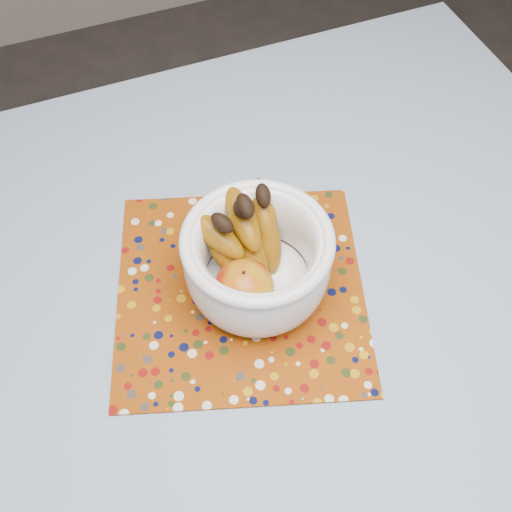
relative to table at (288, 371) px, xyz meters
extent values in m
plane|color=#2D2826|center=(0.00, 0.00, -0.67)|extent=(4.00, 4.00, 0.00)
cube|color=brown|center=(0.00, 0.00, 0.06)|extent=(1.20, 1.20, 0.04)
cylinder|color=brown|center=(0.53, 0.53, -0.32)|extent=(0.06, 0.06, 0.71)
cylinder|color=brown|center=(0.61, 0.01, -0.49)|extent=(0.03, 0.03, 0.37)
cube|color=#627FA4|center=(0.00, 0.00, 0.08)|extent=(1.32, 1.32, 0.01)
cube|color=#7D3406|center=(-0.03, 0.12, 0.09)|extent=(0.48, 0.48, 0.00)
cylinder|color=white|center=(-0.01, 0.11, 0.10)|extent=(0.11, 0.11, 0.01)
cylinder|color=white|center=(-0.01, 0.11, 0.11)|extent=(0.16, 0.16, 0.01)
torus|color=white|center=(-0.01, 0.11, 0.21)|extent=(0.22, 0.22, 0.02)
ellipsoid|color=maroon|center=(-0.04, 0.08, 0.15)|extent=(0.09, 0.09, 0.08)
sphere|color=black|center=(-0.01, 0.16, 0.23)|extent=(0.03, 0.03, 0.03)
camera|label=1|loc=(-0.18, -0.33, 0.88)|focal=42.00mm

